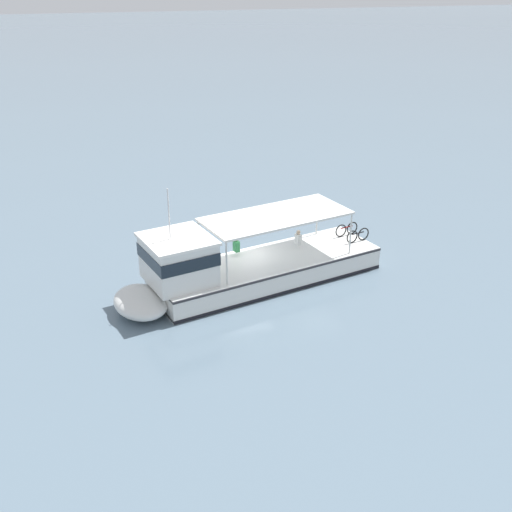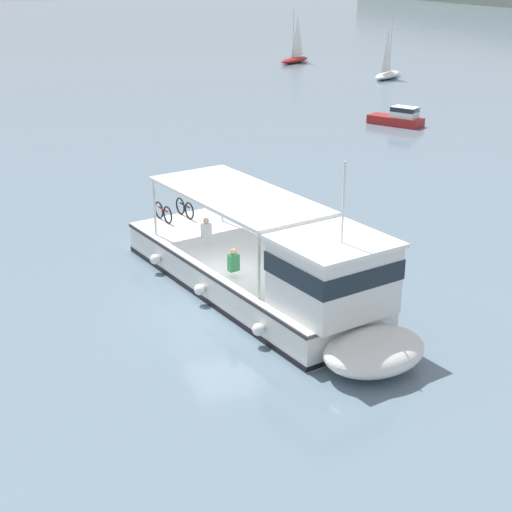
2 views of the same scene
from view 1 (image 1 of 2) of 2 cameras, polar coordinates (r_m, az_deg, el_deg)
name	(u,v)px [view 1 (image 1 of 2)]	position (r m, az deg, el deg)	size (l,w,h in m)	color
ground_plane	(241,274)	(29.97, -1.41, -1.65)	(400.00, 400.00, 0.00)	slate
ferry_main	(236,268)	(28.20, -1.80, -1.14)	(13.07, 5.72, 5.32)	white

